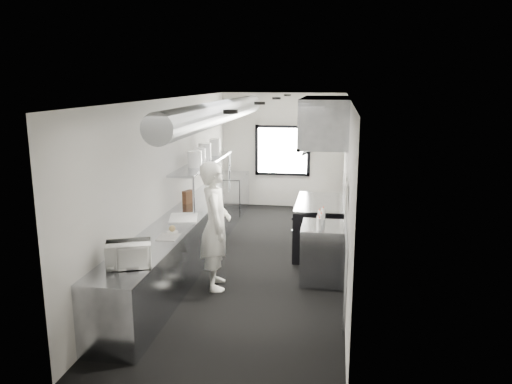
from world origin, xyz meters
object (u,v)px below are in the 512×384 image
at_px(squeeze_bottle_b, 319,222).
at_px(deli_tub_a, 124,253).
at_px(cutting_board, 184,218).
at_px(deli_tub_b, 135,245).
at_px(small_plate, 172,232).
at_px(squeeze_bottle_d, 320,216).
at_px(exhaust_hood, 325,121).
at_px(range, 319,226).
at_px(microwave, 129,254).
at_px(plate_stack_c, 205,152).
at_px(squeeze_bottle_a, 319,224).
at_px(line_cook, 215,226).
at_px(plate_stack_b, 200,156).
at_px(far_work_table, 231,194).
at_px(squeeze_bottle_e, 323,214).
at_px(plate_stack_d, 215,147).
at_px(prep_counter, 184,242).
at_px(plate_stack_a, 195,159).
at_px(pass_shelf, 204,163).
at_px(squeeze_bottle_c, 321,219).
at_px(bottle_station, 322,253).
at_px(knife_block, 188,197).

bearing_deg(squeeze_bottle_b, deli_tub_a, -144.32).
bearing_deg(deli_tub_a, cutting_board, 84.21).
relative_size(deli_tub_b, small_plate, 0.75).
distance_m(squeeze_bottle_b, squeeze_bottle_d, 0.32).
distance_m(exhaust_hood, range, 1.92).
bearing_deg(deli_tub_b, range, 51.27).
xyz_separation_m(microwave, plate_stack_c, (-0.08, 3.89, 0.70)).
xyz_separation_m(exhaust_hood, squeeze_bottle_a, (0.00, -1.66, -1.40)).
relative_size(line_cook, plate_stack_b, 6.73).
xyz_separation_m(far_work_table, squeeze_bottle_e, (2.29, -3.58, 0.55)).
height_order(far_work_table, plate_stack_d, plate_stack_d).
relative_size(line_cook, squeeze_bottle_a, 10.63).
bearing_deg(exhaust_hood, prep_counter, -151.89).
bearing_deg(plate_stack_a, squeeze_bottle_a, -29.80).
relative_size(pass_shelf, squeeze_bottle_c, 16.69).
xyz_separation_m(pass_shelf, squeeze_bottle_c, (2.31, -1.68, -0.55)).
height_order(exhaust_hood, far_work_table, exhaust_hood).
relative_size(line_cook, squeeze_bottle_e, 9.92).
bearing_deg(bottle_station, exhaust_hood, 92.18).
relative_size(exhaust_hood, line_cook, 1.14).
height_order(cutting_board, squeeze_bottle_c, squeeze_bottle_c).
xyz_separation_m(range, plate_stack_c, (-2.23, 0.37, 1.27)).
bearing_deg(squeeze_bottle_d, far_work_table, 121.09).
height_order(deli_tub_b, plate_stack_c, plate_stack_c).
distance_m(exhaust_hood, squeeze_bottle_a, 2.17).
bearing_deg(squeeze_bottle_e, range, 95.31).
bearing_deg(squeeze_bottle_a, squeeze_bottle_b, 97.06).
distance_m(deli_tub_b, plate_stack_a, 2.67).
bearing_deg(small_plate, squeeze_bottle_a, 12.62).
distance_m(cutting_board, squeeze_bottle_e, 2.26).
height_order(deli_tub_b, squeeze_bottle_b, squeeze_bottle_b).
bearing_deg(deli_tub_a, range, 54.24).
xyz_separation_m(prep_counter, bottle_station, (2.30, -0.20, 0.00)).
bearing_deg(small_plate, knife_block, 99.35).
bearing_deg(far_work_table, knife_block, -93.53).
bearing_deg(deli_tub_a, plate_stack_c, 88.27).
height_order(line_cook, plate_stack_b, line_cook).
relative_size(line_cook, deli_tub_b, 14.94).
relative_size(exhaust_hood, deli_tub_b, 16.96).
relative_size(microwave, plate_stack_d, 1.43).
bearing_deg(plate_stack_d, plate_stack_a, -90.16).
height_order(far_work_table, small_plate, small_plate).
bearing_deg(plate_stack_b, knife_block, -107.35).
height_order(exhaust_hood, plate_stack_c, exhaust_hood).
bearing_deg(line_cook, plate_stack_b, 6.69).
height_order(prep_counter, plate_stack_d, plate_stack_d).
bearing_deg(squeeze_bottle_e, line_cook, -152.30).
xyz_separation_m(exhaust_hood, knife_block, (-2.42, -0.35, -1.37)).
bearing_deg(deli_tub_a, deli_tub_b, 89.56).
xyz_separation_m(far_work_table, squeeze_bottle_b, (2.23, -4.03, 0.54)).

